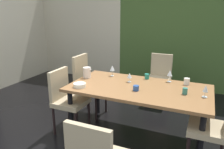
{
  "coord_description": "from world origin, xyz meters",
  "views": [
    {
      "loc": [
        1.59,
        -2.5,
        1.8
      ],
      "look_at": [
        0.31,
        0.42,
        0.85
      ],
      "focal_mm": 35.0,
      "sensor_mm": 36.0,
      "label": 1
    }
  ],
  "objects": [
    {
      "name": "ground_plane",
      "position": [
        0.0,
        0.0,
        -0.01
      ],
      "size": [
        5.72,
        5.39,
        0.02
      ],
      "primitive_type": "cube",
      "color": "black"
    },
    {
      "name": "back_panel_interior",
      "position": [
        -1.65,
        2.65,
        1.25
      ],
      "size": [
        2.43,
        0.1,
        2.51
      ],
      "primitive_type": "cube",
      "color": "beige",
      "rests_on": "ground_plane"
    },
    {
      "name": "garden_window_panel",
      "position": [
        1.22,
        2.65,
        1.25
      ],
      "size": [
        3.29,
        0.1,
        2.51
      ],
      "primitive_type": "cube",
      "color": "#3C5728",
      "rests_on": "ground_plane"
    },
    {
      "name": "dining_table",
      "position": [
        0.77,
        0.3,
        0.68
      ],
      "size": [
        1.95,
        1.03,
        0.76
      ],
      "color": "olive",
      "rests_on": "ground_plane"
    },
    {
      "name": "chair_head_far",
      "position": [
        0.79,
        1.67,
        0.55
      ],
      "size": [
        0.44,
        0.45,
        0.96
      ],
      "rotation": [
        0.0,
        0.0,
        3.14
      ],
      "color": "tan",
      "rests_on": "ground_plane"
    },
    {
      "name": "chair_left_far",
      "position": [
        -0.25,
        0.6,
        0.58
      ],
      "size": [
        0.45,
        0.44,
        1.06
      ],
      "rotation": [
        0.0,
        0.0,
        -1.57
      ],
      "color": "tan",
      "rests_on": "ground_plane"
    },
    {
      "name": "chair_right_near",
      "position": [
        1.8,
        -0.01,
        0.59
      ],
      "size": [
        0.44,
        0.44,
        1.07
      ],
      "rotation": [
        0.0,
        0.0,
        1.57
      ],
      "color": "tan",
      "rests_on": "ground_plane"
    },
    {
      "name": "chair_left_near",
      "position": [
        -0.24,
        -0.01,
        0.55
      ],
      "size": [
        0.45,
        0.44,
        0.96
      ],
      "rotation": [
        0.0,
        0.0,
        -1.57
      ],
      "color": "tan",
      "rests_on": "ground_plane"
    },
    {
      "name": "wine_glass_rear",
      "position": [
        0.22,
        0.63,
        0.89
      ],
      "size": [
        0.08,
        0.08,
        0.18
      ],
      "color": "silver",
      "rests_on": "dining_table"
    },
    {
      "name": "wine_glass_east",
      "position": [
        1.12,
        0.71,
        0.89
      ],
      "size": [
        0.08,
        0.08,
        0.18
      ],
      "color": "silver",
      "rests_on": "dining_table"
    },
    {
      "name": "wine_glass_left",
      "position": [
        1.63,
        0.27,
        0.86
      ],
      "size": [
        0.07,
        0.07,
        0.16
      ],
      "color": "silver",
      "rests_on": "dining_table"
    },
    {
      "name": "wine_glass_west",
      "position": [
        0.58,
        0.45,
        0.86
      ],
      "size": [
        0.07,
        0.07,
        0.14
      ],
      "color": "silver",
      "rests_on": "dining_table"
    },
    {
      "name": "serving_bowl_corner",
      "position": [
        0.01,
        -0.04,
        0.78
      ],
      "size": [
        0.18,
        0.18,
        0.05
      ],
      "primitive_type": "cylinder",
      "color": "white",
      "rests_on": "dining_table"
    },
    {
      "name": "cup_near_shelf",
      "position": [
        1.38,
        0.67,
        0.8
      ],
      "size": [
        0.08,
        0.08,
        0.1
      ],
      "primitive_type": "cylinder",
      "color": "silver",
      "rests_on": "dining_table"
    },
    {
      "name": "cup_north",
      "position": [
        0.78,
        0.15,
        0.79
      ],
      "size": [
        0.08,
        0.08,
        0.07
      ],
      "primitive_type": "cylinder",
      "color": "#294B8E",
      "rests_on": "dining_table"
    },
    {
      "name": "cup_south",
      "position": [
        1.39,
        0.28,
        0.8
      ],
      "size": [
        0.06,
        0.06,
        0.08
      ],
      "primitive_type": "cylinder",
      "color": "#2F7366",
      "rests_on": "dining_table"
    },
    {
      "name": "cup_front",
      "position": [
        0.78,
        0.71,
        0.8
      ],
      "size": [
        0.07,
        0.07,
        0.08
      ],
      "primitive_type": "cylinder",
      "color": "#217966",
      "rests_on": "dining_table"
    },
    {
      "name": "pitcher_center",
      "position": [
        -0.11,
        0.39,
        0.84
      ],
      "size": [
        0.14,
        0.12,
        0.17
      ],
      "color": "silver",
      "rests_on": "dining_table"
    }
  ]
}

